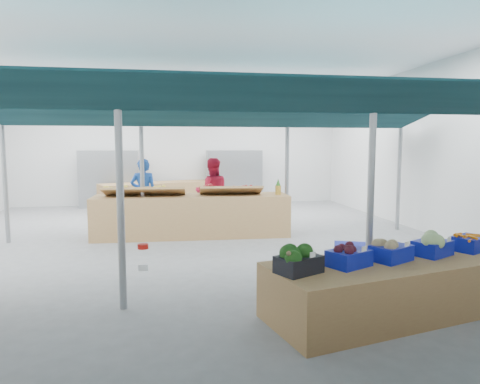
{
  "coord_description": "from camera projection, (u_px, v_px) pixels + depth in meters",
  "views": [
    {
      "loc": [
        -0.35,
        -9.73,
        2.17
      ],
      "look_at": [
        0.98,
        -1.6,
        1.29
      ],
      "focal_mm": 32.0,
      "sensor_mm": 36.0,
      "label": 1
    }
  ],
  "objects": [
    {
      "name": "floor",
      "position": [
        187.0,
        241.0,
        9.84
      ],
      "size": [
        13.0,
        13.0,
        0.0
      ],
      "primitive_type": "plane",
      "color": "slate",
      "rests_on": "ground"
    },
    {
      "name": "hall",
      "position": [
        183.0,
        128.0,
        10.97
      ],
      "size": [
        13.0,
        13.0,
        13.0
      ],
      "color": "silver",
      "rests_on": "ground"
    },
    {
      "name": "pole_grid",
      "position": [
        229.0,
        165.0,
        8.05
      ],
      "size": [
        10.0,
        4.6,
        3.0
      ],
      "color": "gray",
      "rests_on": "floor"
    },
    {
      "name": "awnings",
      "position": [
        229.0,
        113.0,
        7.94
      ],
      "size": [
        9.5,
        7.08,
        0.3
      ],
      "color": "#0A252C",
      "rests_on": "pole_grid"
    },
    {
      "name": "back_shelving_left",
      "position": [
        109.0,
        179.0,
        15.22
      ],
      "size": [
        2.0,
        0.5,
        2.0
      ],
      "primitive_type": "cube",
      "color": "#B23F33",
      "rests_on": "floor"
    },
    {
      "name": "back_shelving_right",
      "position": [
        234.0,
        178.0,
        15.94
      ],
      "size": [
        2.0,
        0.5,
        2.0
      ],
      "primitive_type": "cube",
      "color": "#B23F33",
      "rests_on": "floor"
    },
    {
      "name": "veg_counter",
      "position": [
        402.0,
        285.0,
        5.6
      ],
      "size": [
        3.83,
        2.03,
        0.71
      ],
      "primitive_type": "cube",
      "rotation": [
        0.0,
        0.0,
        0.24
      ],
      "color": "olive",
      "rests_on": "floor"
    },
    {
      "name": "fruit_counter",
      "position": [
        192.0,
        216.0,
        10.35
      ],
      "size": [
        4.68,
        1.25,
        1.0
      ],
      "primitive_type": "cube",
      "rotation": [
        0.0,
        0.0,
        -0.03
      ],
      "color": "olive",
      "rests_on": "floor"
    },
    {
      "name": "far_counter",
      "position": [
        173.0,
        194.0,
        15.34
      ],
      "size": [
        5.09,
        2.83,
        0.91
      ],
      "primitive_type": "cube",
      "rotation": [
        0.0,
        0.0,
        0.38
      ],
      "color": "olive",
      "rests_on": "floor"
    },
    {
      "name": "crate_stack",
      "position": [
        351.0,
        263.0,
        6.78
      ],
      "size": [
        0.63,
        0.54,
        0.64
      ],
      "primitive_type": "cube",
      "rotation": [
        0.0,
        0.0,
        -0.36
      ],
      "color": "#0E1A9F",
      "rests_on": "floor"
    },
    {
      "name": "vendor_left",
      "position": [
        144.0,
        194.0,
        11.19
      ],
      "size": [
        0.69,
        0.47,
        1.86
      ],
      "primitive_type": "imported",
      "rotation": [
        0.0,
        0.0,
        3.11
      ],
      "color": "#1946A3",
      "rests_on": "floor"
    },
    {
      "name": "vendor_right",
      "position": [
        212.0,
        193.0,
        11.48
      ],
      "size": [
        0.92,
        0.73,
        1.86
      ],
      "primitive_type": "imported",
      "rotation": [
        0.0,
        0.0,
        3.11
      ],
      "color": "#B51632",
      "rests_on": "floor"
    },
    {
      "name": "crate_broccoli",
      "position": [
        299.0,
        259.0,
        4.94
      ],
      "size": [
        0.6,
        0.54,
        0.35
      ],
      "rotation": [
        0.0,
        0.0,
        0.47
      ],
      "color": "black",
      "rests_on": "veg_counter"
    },
    {
      "name": "crate_beets",
      "position": [
        349.0,
        256.0,
        5.22
      ],
      "size": [
        0.6,
        0.54,
        0.29
      ],
      "rotation": [
        0.0,
        0.0,
        0.47
      ],
      "color": "#0E1A9F",
      "rests_on": "veg_counter"
    },
    {
      "name": "crate_celeriac",
      "position": [
        391.0,
        250.0,
        5.47
      ],
      "size": [
        0.6,
        0.54,
        0.31
      ],
      "rotation": [
        0.0,
        0.0,
        0.47
      ],
      "color": "#0E1A9F",
      "rests_on": "veg_counter"
    },
    {
      "name": "crate_cabbage",
      "position": [
        433.0,
        244.0,
        5.74
      ],
      "size": [
        0.6,
        0.54,
        0.35
      ],
      "rotation": [
        0.0,
        0.0,
        0.47
      ],
      "color": "#0E1A9F",
      "rests_on": "veg_counter"
    },
    {
      "name": "crate_carrots",
      "position": [
        470.0,
        243.0,
        6.02
      ],
      "size": [
        0.6,
        0.54,
        0.29
      ],
      "rotation": [
        0.0,
        0.0,
        0.47
      ],
      "color": "#0E1A9F",
      "rests_on": "veg_counter"
    },
    {
      "name": "sparrow",
      "position": [
        292.0,
        256.0,
        4.76
      ],
      "size": [
        0.12,
        0.09,
        0.11
      ],
      "rotation": [
        0.0,
        0.0,
        0.47
      ],
      "color": "brown",
      "rests_on": "crate_broccoli"
    },
    {
      "name": "pole_ribbon",
      "position": [
        143.0,
        248.0,
        4.58
      ],
      "size": [
        0.12,
        0.12,
        0.28
      ],
      "color": "red",
      "rests_on": "pole_grid"
    },
    {
      "name": "apple_heap_yellow",
      "position": [
        144.0,
        190.0,
        10.03
      ],
      "size": [
        1.94,
        0.82,
        0.27
      ],
      "rotation": [
        0.0,
        0.0,
        -0.06
      ],
      "color": "#997247",
      "rests_on": "fruit_counter"
    },
    {
      "name": "apple_heap_red",
      "position": [
        231.0,
        188.0,
        10.29
      ],
      "size": [
        1.54,
        0.79,
        0.27
      ],
      "rotation": [
        0.0,
        0.0,
        -0.06
      ],
      "color": "#997247",
      "rests_on": "fruit_counter"
    },
    {
      "name": "pineapple",
      "position": [
        278.0,
        187.0,
        10.44
      ],
      "size": [
        0.14,
        0.14,
        0.39
      ],
      "rotation": [
        0.0,
        0.0,
        -0.06
      ],
      "color": "#8C6019",
      "rests_on": "fruit_counter"
    }
  ]
}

